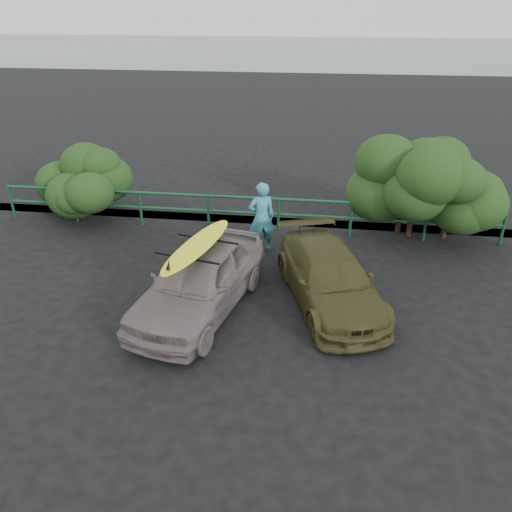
{
  "coord_description": "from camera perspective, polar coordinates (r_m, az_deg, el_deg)",
  "views": [
    {
      "loc": [
        2.1,
        -7.87,
        5.88
      ],
      "look_at": [
        0.85,
        1.41,
        1.06
      ],
      "focal_mm": 35.0,
      "sensor_mm": 36.0,
      "label": 1
    }
  ],
  "objects": [
    {
      "name": "roof_rack",
      "position": [
        10.08,
        -6.71,
        0.9
      ],
      "size": [
        1.58,
        1.26,
        0.05
      ],
      "primitive_type": null,
      "rotation": [
        0.0,
        0.0,
        -0.23
      ],
      "color": "black",
      "rests_on": "sedan"
    },
    {
      "name": "surfboard",
      "position": [
        10.05,
        -6.73,
        1.23
      ],
      "size": [
        1.18,
        2.81,
        0.08
      ],
      "primitive_type": "ellipsoid",
      "rotation": [
        0.0,
        0.0,
        -0.23
      ],
      "color": "yellow",
      "rests_on": "roof_rack"
    },
    {
      "name": "man",
      "position": [
        12.78,
        0.64,
        4.45
      ],
      "size": [
        0.79,
        0.65,
        1.86
      ],
      "primitive_type": "imported",
      "rotation": [
        0.0,
        0.0,
        3.48
      ],
      "color": "teal",
      "rests_on": "ground"
    },
    {
      "name": "shrub_right",
      "position": [
        14.43,
        18.98,
        7.18
      ],
      "size": [
        3.2,
        2.4,
        2.58
      ],
      "primitive_type": null,
      "color": "#224318",
      "rests_on": "ground"
    },
    {
      "name": "ocean",
      "position": [
        68.15,
        6.35,
        22.13
      ],
      "size": [
        200.0,
        200.0,
        0.0
      ],
      "primitive_type": "plane",
      "color": "slate",
      "rests_on": "ground"
    },
    {
      "name": "guardrail",
      "position": [
        14.1,
        -1.5,
        4.87
      ],
      "size": [
        14.0,
        0.08,
        1.04
      ],
      "primitive_type": null,
      "color": "#144828",
      "rests_on": "ground"
    },
    {
      "name": "shrub_left",
      "position": [
        15.68,
        -19.06,
        8.22
      ],
      "size": [
        3.2,
        2.4,
        2.32
      ],
      "primitive_type": null,
      "color": "#224318",
      "rests_on": "ground"
    },
    {
      "name": "olive_vehicle",
      "position": [
        10.8,
        8.42,
        -2.49
      ],
      "size": [
        2.82,
        4.31,
        1.16
      ],
      "primitive_type": "imported",
      "rotation": [
        0.0,
        0.0,
        0.33
      ],
      "color": "#3F3C1B",
      "rests_on": "ground"
    },
    {
      "name": "ground",
      "position": [
        10.04,
        -5.98,
        -8.77
      ],
      "size": [
        80.0,
        80.0,
        0.0
      ],
      "primitive_type": "plane",
      "color": "black"
    },
    {
      "name": "sedan",
      "position": [
        10.42,
        -6.5,
        -2.71
      ],
      "size": [
        2.57,
        4.43,
        1.42
      ],
      "primitive_type": "imported",
      "rotation": [
        0.0,
        0.0,
        -0.23
      ],
      "color": "slate",
      "rests_on": "ground"
    }
  ]
}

